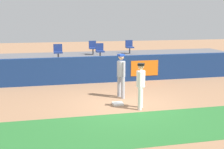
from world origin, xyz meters
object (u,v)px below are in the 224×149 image
(first_base, at_px, (118,104))
(seat_back_center, at_px, (93,47))
(seat_front_center, at_px, (100,50))
(seat_back_right, at_px, (129,46))
(player_runner_visitor, at_px, (121,73))
(seat_front_left, at_px, (58,51))
(player_fielder_home, at_px, (141,83))

(first_base, relative_size, seat_back_center, 0.48)
(seat_back_center, bearing_deg, seat_front_center, -86.54)
(first_base, bearing_deg, seat_front_center, 86.45)
(seat_back_right, relative_size, seat_back_center, 1.00)
(player_runner_visitor, bearing_deg, seat_front_left, -167.30)
(player_fielder_home, xyz_separation_m, player_runner_visitor, (-0.31, 1.65, 0.09))
(seat_back_right, distance_m, seat_front_center, 2.87)
(seat_front_center, bearing_deg, seat_back_right, 38.82)
(seat_back_right, xyz_separation_m, seat_back_center, (-2.35, -0.00, -0.00))
(player_fielder_home, height_order, seat_back_right, seat_back_right)
(player_fielder_home, height_order, seat_back_center, seat_back_center)
(player_runner_visitor, bearing_deg, player_fielder_home, -4.13)
(seat_front_left, distance_m, seat_front_center, 2.30)
(seat_back_center, height_order, seat_front_left, same)
(first_base, bearing_deg, player_fielder_home, -42.90)
(seat_back_right, bearing_deg, seat_front_left, -158.35)
(first_base, distance_m, seat_front_center, 5.71)
(seat_back_center, relative_size, seat_front_center, 1.00)
(player_fielder_home, xyz_separation_m, seat_back_center, (-0.47, 7.95, 0.55))
(player_runner_visitor, xyz_separation_m, seat_back_center, (-0.16, 6.30, 0.46))
(player_fielder_home, height_order, seat_front_left, seat_front_left)
(seat_back_right, relative_size, seat_front_left, 1.00)
(first_base, relative_size, seat_back_right, 0.48)
(first_base, relative_size, player_runner_visitor, 0.22)
(seat_back_right, relative_size, seat_front_center, 1.00)
(first_base, distance_m, seat_front_left, 6.03)
(player_runner_visitor, distance_m, seat_back_right, 6.69)
(seat_front_left, bearing_deg, player_fielder_home, -66.65)
(player_runner_visitor, height_order, seat_front_center, seat_front_center)
(player_fielder_home, bearing_deg, seat_front_center, -149.89)
(player_runner_visitor, relative_size, seat_front_left, 2.18)
(player_fielder_home, height_order, seat_front_center, seat_front_center)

